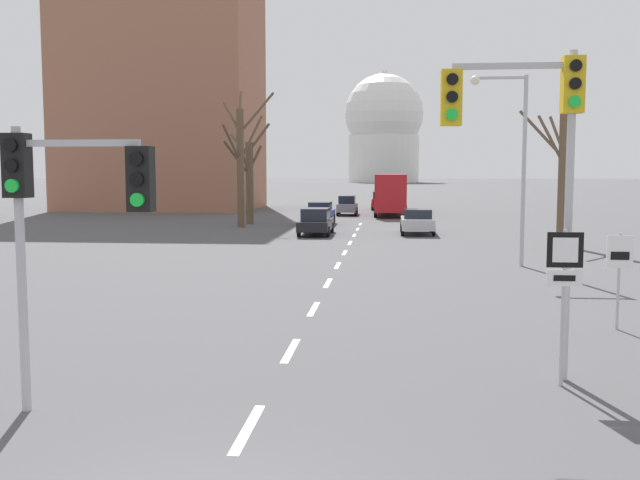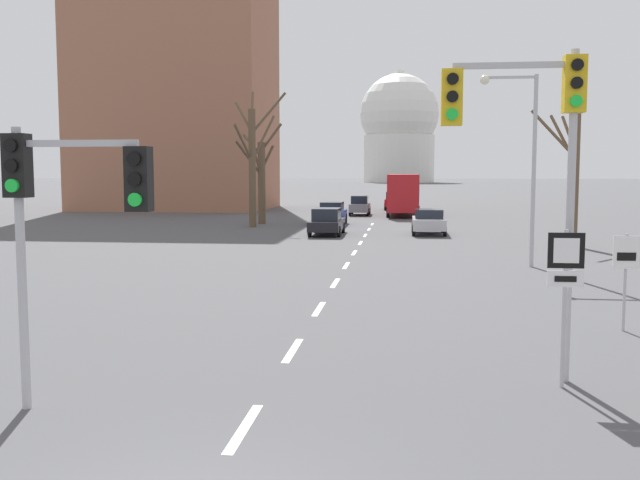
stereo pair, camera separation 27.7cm
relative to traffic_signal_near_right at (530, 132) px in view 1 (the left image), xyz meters
The scene contains 26 objects.
lane_stripe_0 6.85m from the traffic_signal_near_right, 146.41° to the right, with size 0.16×2.00×0.01m, color silver.
lane_stripe_1 6.39m from the traffic_signal_near_right, 160.33° to the left, with size 0.16×2.00×0.01m, color silver.
lane_stripe_2 8.67m from the traffic_signal_near_right, 125.94° to the left, with size 0.16×2.00×0.01m, color silver.
lane_stripe_3 12.25m from the traffic_signal_near_right, 112.61° to the left, with size 0.16×2.00×0.01m, color silver.
lane_stripe_4 16.30m from the traffic_signal_near_right, 106.29° to the left, with size 0.16×2.00×0.01m, color silver.
lane_stripe_5 20.53m from the traffic_signal_near_right, 102.68° to the left, with size 0.16×2.00×0.01m, color silver.
lane_stripe_6 24.86m from the traffic_signal_near_right, 100.37° to the left, with size 0.16×2.00×0.01m, color silver.
lane_stripe_7 29.24m from the traffic_signal_near_right, 98.76° to the left, with size 0.16×2.00×0.01m, color silver.
lane_stripe_8 33.65m from the traffic_signal_near_right, 97.58° to the left, with size 0.16×2.00×0.01m, color silver.
lane_stripe_9 38.08m from the traffic_signal_near_right, 96.69° to the left, with size 0.16×2.00×0.01m, color silver.
traffic_signal_near_right is the anchor object (origin of this frame).
traffic_signal_near_left 7.75m from the traffic_signal_near_right, 161.12° to the right, with size 2.26×0.34×4.34m.
route_sign_post 2.59m from the traffic_signal_near_right, 34.74° to the right, with size 0.60×0.08×2.70m.
speed_limit_sign 5.89m from the traffic_signal_near_right, 55.67° to the left, with size 0.60×0.08×2.26m.
street_lamp_right 15.73m from the traffic_signal_near_right, 81.44° to the left, with size 2.18×0.36×7.36m.
sedan_near_left 48.60m from the traffic_signal_near_right, 97.05° to the left, with size 1.69×4.13×1.67m.
sedan_near_right 29.62m from the traffic_signal_near_right, 103.08° to the left, with size 1.85×4.59×1.58m.
sedan_mid_centre 37.16m from the traffic_signal_near_right, 101.08° to the left, with size 1.79×4.49×1.62m.
sedan_far_left 29.92m from the traffic_signal_near_right, 91.40° to the left, with size 1.95×4.14×1.50m.
sedan_far_right 57.53m from the traffic_signal_near_right, 93.23° to the left, with size 1.72×4.34×1.76m.
city_bus 48.57m from the traffic_signal_near_right, 92.69° to the left, with size 2.66×10.80×3.48m.
bare_tree_left_near 39.00m from the traffic_signal_near_right, 108.35° to the left, with size 3.11×3.29×7.11m.
bare_tree_right_near 24.42m from the traffic_signal_near_right, 75.70° to the left, with size 2.36×2.17×6.74m.
bare_tree_left_far 36.22m from the traffic_signal_near_right, 109.70° to the left, with size 3.81×4.18×9.16m.
capitol_dome 248.39m from the traffic_signal_near_right, 91.02° to the left, with size 28.22×28.22×39.86m.
apartment_block_left 62.71m from the traffic_signal_near_right, 113.42° to the left, with size 18.00×14.00×27.57m, color #9E664C.
Camera 1 is at (1.98, -6.60, 3.66)m, focal length 40.00 mm.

